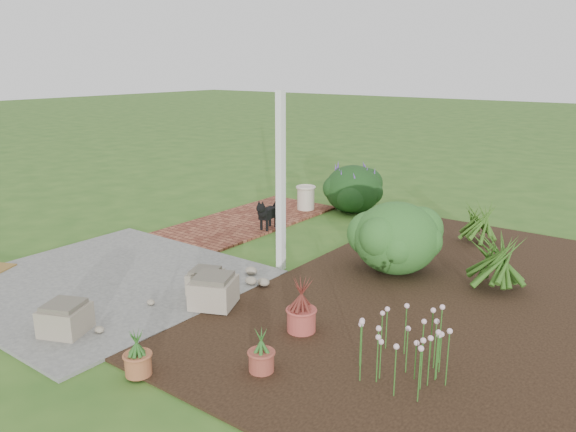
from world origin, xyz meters
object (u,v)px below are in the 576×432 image
Objects in this scene: black_dog at (267,213)px; cream_ceramic_urn at (306,198)px; evergreen_shrub at (396,236)px; stone_trough_near at (65,320)px.

black_dog reaches higher than cream_ceramic_urn.
cream_ceramic_urn is at bearing 145.85° from evergreen_shrub.
black_dog is at bearing -80.26° from cream_ceramic_urn.
stone_trough_near is 5.96m from cream_ceramic_urn.
black_dog is 0.49× the size of evergreen_shrub.
stone_trough_near is 0.76× the size of black_dog.
cream_ceramic_urn is 0.38× the size of evergreen_shrub.
black_dog is 2.73m from evergreen_shrub.
stone_trough_near is at bearing -86.85° from black_dog.
evergreen_shrub is (1.96, 3.87, 0.35)m from stone_trough_near.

